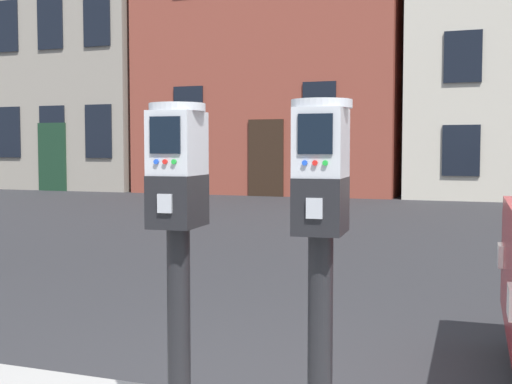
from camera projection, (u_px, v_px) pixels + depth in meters
The scene contains 3 objects.
parking_meter_near_kerb at pixel (178, 211), 2.56m from camera, with size 0.23×0.26×1.33m.
parking_meter_twin_adjacent at pixel (321, 217), 2.36m from camera, with size 0.23×0.26×1.33m.
townhouse_brick_corner at pixel (80, 43), 23.18m from camera, with size 6.69×5.56×9.96m.
Camera 1 is at (0.86, -2.62, 1.30)m, focal length 46.72 mm.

